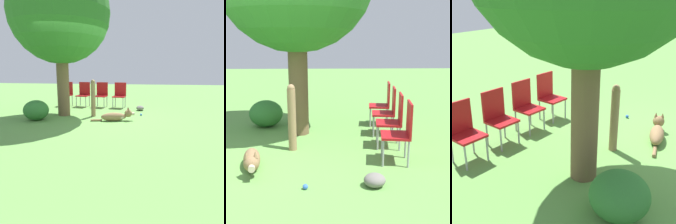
{
  "view_description": "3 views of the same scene",
  "coord_description": "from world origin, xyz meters",
  "views": [
    {
      "loc": [
        -6.09,
        -1.39,
        1.4
      ],
      "look_at": [
        -0.28,
        -0.51,
        0.26
      ],
      "focal_mm": 35.0,
      "sensor_mm": 36.0,
      "label": 1
    },
    {
      "loc": [
        0.85,
        -4.84,
        1.81
      ],
      "look_at": [
        1.02,
        0.3,
        0.61
      ],
      "focal_mm": 50.0,
      "sensor_mm": 36.0,
      "label": 2
    },
    {
      "loc": [
        -1.48,
        4.45,
        2.42
      ],
      "look_at": [
        1.1,
        0.32,
        0.55
      ],
      "focal_mm": 50.0,
      "sensor_mm": 36.0,
      "label": 3
    }
  ],
  "objects": [
    {
      "name": "ground_plane",
      "position": [
        0.0,
        0.0,
        0.0
      ],
      "size": [
        30.0,
        30.0,
        0.0
      ],
      "primitive_type": "plane",
      "color": "#609947"
    },
    {
      "name": "dog",
      "position": [
        -0.24,
        -0.64,
        0.13
      ],
      "size": [
        0.42,
        1.2,
        0.38
      ],
      "rotation": [
        0.0,
        0.0,
        4.94
      ],
      "color": "olive",
      "rests_on": "ground_plane"
    },
    {
      "name": "fence_post",
      "position": [
        0.26,
        0.14,
        0.56
      ],
      "size": [
        0.14,
        0.14,
        1.11
      ],
      "color": "#937551",
      "rests_on": "ground_plane"
    },
    {
      "name": "red_chair_0",
      "position": [
        1.94,
        -0.46,
        0.52
      ],
      "size": [
        0.47,
        0.49,
        0.93
      ],
      "rotation": [
        0.0,
        0.0,
        3.01
      ],
      "color": "#B21419",
      "rests_on": "ground_plane"
    },
    {
      "name": "red_chair_1",
      "position": [
        1.97,
        0.24,
        0.52
      ],
      "size": [
        0.47,
        0.49,
        0.93
      ],
      "rotation": [
        0.0,
        0.0,
        3.01
      ],
      "color": "#B21419",
      "rests_on": "ground_plane"
    },
    {
      "name": "red_chair_2",
      "position": [
        2.0,
        0.94,
        0.52
      ],
      "size": [
        0.47,
        0.49,
        0.93
      ],
      "rotation": [
        0.0,
        0.0,
        3.01
      ],
      "color": "#B21419",
      "rests_on": "ground_plane"
    },
    {
      "name": "red_chair_3",
      "position": [
        2.04,
        1.64,
        0.52
      ],
      "size": [
        0.47,
        0.49,
        0.93
      ],
      "rotation": [
        0.0,
        0.0,
        3.01
      ],
      "color": "#B21419",
      "rests_on": "ground_plane"
    },
    {
      "name": "tennis_ball",
      "position": [
        0.56,
        -1.29,
        0.03
      ],
      "size": [
        0.07,
        0.07,
        0.07
      ],
      "color": "blue",
      "rests_on": "ground_plane"
    },
    {
      "name": "garden_rock",
      "position": [
        1.43,
        -1.24,
        0.09
      ],
      "size": [
        0.28,
        0.27,
        0.17
      ],
      "color": "slate",
      "rests_on": "ground_plane"
    },
    {
      "name": "low_shrub",
      "position": [
        -0.45,
        1.62,
        0.28
      ],
      "size": [
        0.7,
        0.7,
        0.56
      ],
      "color": "#337533",
      "rests_on": "ground_plane"
    }
  ]
}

